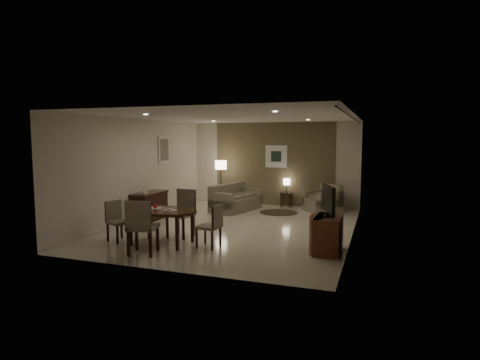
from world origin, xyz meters
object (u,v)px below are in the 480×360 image
at_px(chair_left, 119,221).
at_px(chair_right, 209,226).
at_px(sofa, 236,198).
at_px(dining_table, 162,227).
at_px(chair_near, 143,227).
at_px(floor_lamp, 221,183).
at_px(armchair, 322,198).
at_px(tv_cabinet, 328,234).
at_px(console_desk, 150,206).
at_px(chair_far, 180,214).
at_px(side_table, 286,200).

bearing_deg(chair_left, chair_right, -65.49).
height_order(chair_right, sofa, chair_right).
relative_size(dining_table, chair_near, 1.46).
xyz_separation_m(dining_table, floor_lamp, (-0.67, 4.91, 0.37)).
bearing_deg(chair_left, armchair, -16.89).
relative_size(tv_cabinet, armchair, 0.99).
bearing_deg(console_desk, floor_lamp, 72.87).
relative_size(armchair, floor_lamp, 0.62).
xyz_separation_m(tv_cabinet, chair_right, (-2.31, -0.45, 0.09)).
xyz_separation_m(tv_cabinet, chair_left, (-4.30, -0.64, 0.08)).
relative_size(tv_cabinet, chair_right, 1.03).
bearing_deg(tv_cabinet, dining_table, -170.91).
bearing_deg(dining_table, tv_cabinet, 9.09).
bearing_deg(console_desk, armchair, 33.85).
relative_size(tv_cabinet, floor_lamp, 0.61).
relative_size(chair_near, floor_lamp, 0.72).
distance_m(tv_cabinet, sofa, 4.83).
bearing_deg(chair_far, dining_table, -91.00).
bearing_deg(armchair, chair_right, -63.52).
relative_size(side_table, floor_lamp, 0.31).
distance_m(chair_right, sofa, 4.16).
xyz_separation_m(tv_cabinet, chair_far, (-3.25, 0.13, 0.17)).
distance_m(chair_right, side_table, 5.22).
xyz_separation_m(dining_table, armchair, (2.62, 4.84, 0.04)).
bearing_deg(dining_table, armchair, 61.56).
relative_size(chair_left, chair_right, 0.98).
bearing_deg(sofa, chair_right, -152.69).
xyz_separation_m(chair_left, chair_right, (1.98, 0.19, 0.01)).
relative_size(chair_far, chair_left, 1.22).
xyz_separation_m(dining_table, chair_left, (-0.97, -0.11, 0.07)).
bearing_deg(chair_far, side_table, 79.73).
xyz_separation_m(armchair, floor_lamp, (-3.29, 0.07, 0.33)).
bearing_deg(tv_cabinet, floor_lamp, 132.44).
distance_m(chair_near, chair_far, 1.40).
height_order(chair_near, side_table, chair_near).
relative_size(console_desk, tv_cabinet, 1.33).
bearing_deg(floor_lamp, tv_cabinet, -47.56).
xyz_separation_m(chair_far, armchair, (2.54, 4.17, -0.12)).
relative_size(dining_table, armchair, 1.69).
distance_m(dining_table, chair_left, 0.98).
xyz_separation_m(chair_right, armchair, (1.60, 4.76, -0.03)).
bearing_deg(tv_cabinet, armchair, 99.35).
bearing_deg(chair_right, tv_cabinet, 105.93).
distance_m(chair_near, side_table, 6.19).
bearing_deg(chair_right, floor_lamp, -155.85).
distance_m(dining_table, armchair, 5.50).
bearing_deg(chair_left, side_table, -4.92).
bearing_deg(armchair, chair_far, -76.20).
bearing_deg(chair_near, side_table, -116.45).
height_order(chair_right, armchair, chair_right).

